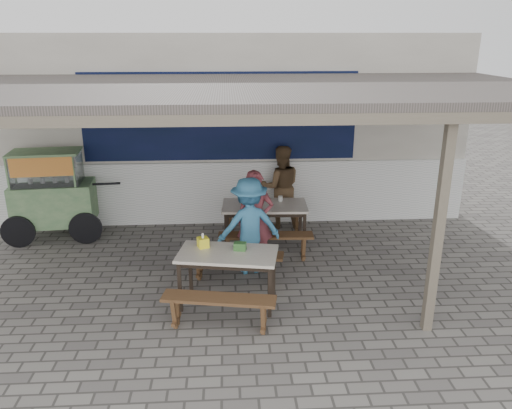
{
  "coord_description": "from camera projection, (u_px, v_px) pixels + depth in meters",
  "views": [
    {
      "loc": [
        -0.08,
        -6.15,
        3.48
      ],
      "look_at": [
        0.33,
        0.9,
        1.06
      ],
      "focal_mm": 35.0,
      "sensor_mm": 36.0,
      "label": 1
    }
  ],
  "objects": [
    {
      "name": "ground",
      "position": [
        236.0,
        298.0,
        6.94
      ],
      "size": [
        60.0,
        60.0,
        0.0
      ],
      "primitive_type": "plane",
      "color": "slate",
      "rests_on": "ground"
    },
    {
      "name": "back_wall",
      "position": [
        231.0,
        129.0,
        9.76
      ],
      "size": [
        9.0,
        1.28,
        3.5
      ],
      "color": "beige",
      "rests_on": "ground"
    },
    {
      "name": "warung_roof",
      "position": [
        233.0,
        92.0,
        6.91
      ],
      "size": [
        9.0,
        4.21,
        2.81
      ],
      "color": "#58504C",
      "rests_on": "ground"
    },
    {
      "name": "table_left",
      "position": [
        265.0,
        209.0,
        8.44
      ],
      "size": [
        1.45,
        0.8,
        0.75
      ],
      "rotation": [
        0.0,
        0.0,
        -0.04
      ],
      "color": "beige",
      "rests_on": "ground"
    },
    {
      "name": "bench_left_street",
      "position": [
        266.0,
        241.0,
        7.99
      ],
      "size": [
        1.53,
        0.34,
        0.45
      ],
      "rotation": [
        0.0,
        0.0,
        -0.04
      ],
      "color": "brown",
      "rests_on": "ground"
    },
    {
      "name": "bench_left_wall",
      "position": [
        263.0,
        216.0,
        9.1
      ],
      "size": [
        1.53,
        0.34,
        0.45
      ],
      "rotation": [
        0.0,
        0.0,
        -0.04
      ],
      "color": "brown",
      "rests_on": "ground"
    },
    {
      "name": "table_right",
      "position": [
        228.0,
        258.0,
        6.6
      ],
      "size": [
        1.4,
        0.91,
        0.75
      ],
      "rotation": [
        0.0,
        0.0,
        -0.18
      ],
      "color": "beige",
      "rests_on": "ground"
    },
    {
      "name": "bench_right_street",
      "position": [
        219.0,
        306.0,
        6.09
      ],
      "size": [
        1.42,
        0.52,
        0.45
      ],
      "rotation": [
        0.0,
        0.0,
        -0.18
      ],
      "color": "brown",
      "rests_on": "ground"
    },
    {
      "name": "bench_right_wall",
      "position": [
        236.0,
        260.0,
        7.32
      ],
      "size": [
        1.42,
        0.52,
        0.45
      ],
      "rotation": [
        0.0,
        0.0,
        -0.18
      ],
      "color": "brown",
      "rests_on": "ground"
    },
    {
      "name": "vendor_cart",
      "position": [
        52.0,
        192.0,
        8.73
      ],
      "size": [
        1.96,
        0.9,
        1.59
      ],
      "rotation": [
        0.0,
        0.0,
        0.09
      ],
      "color": "#7F9F6A",
      "rests_on": "ground"
    },
    {
      "name": "patron_street_side",
      "position": [
        255.0,
        220.0,
        7.65
      ],
      "size": [
        0.6,
        0.43,
        1.55
      ],
      "primitive_type": "imported",
      "rotation": [
        0.0,
        0.0,
        -0.1
      ],
      "color": "brown",
      "rests_on": "ground"
    },
    {
      "name": "patron_wall_side",
      "position": [
        281.0,
        187.0,
        9.3
      ],
      "size": [
        0.78,
        0.61,
        1.56
      ],
      "primitive_type": "imported",
      "rotation": [
        0.0,
        0.0,
        3.17
      ],
      "color": "brown",
      "rests_on": "ground"
    },
    {
      "name": "patron_right_table",
      "position": [
        249.0,
        226.0,
        7.5
      ],
      "size": [
        1.06,
        0.74,
        1.49
      ],
      "primitive_type": "imported",
      "rotation": [
        0.0,
        0.0,
        3.34
      ],
      "color": "teal",
      "rests_on": "ground"
    },
    {
      "name": "tissue_box",
      "position": [
        203.0,
        242.0,
        6.71
      ],
      "size": [
        0.17,
        0.17,
        0.14
      ],
      "primitive_type": "cube",
      "rotation": [
        0.0,
        0.0,
        0.34
      ],
      "color": "yellow",
      "rests_on": "table_right"
    },
    {
      "name": "donation_box",
      "position": [
        240.0,
        246.0,
        6.63
      ],
      "size": [
        0.18,
        0.14,
        0.11
      ],
      "primitive_type": "cube",
      "rotation": [
        0.0,
        0.0,
        -0.2
      ],
      "color": "#34662D",
      "rests_on": "table_right"
    },
    {
      "name": "condiment_jar",
      "position": [
        280.0,
        198.0,
        8.59
      ],
      "size": [
        0.08,
        0.08,
        0.09
      ],
      "primitive_type": "cylinder",
      "color": "silver",
      "rests_on": "table_left"
    },
    {
      "name": "condiment_bowl",
      "position": [
        250.0,
        204.0,
        8.36
      ],
      "size": [
        0.2,
        0.2,
        0.04
      ],
      "primitive_type": "imported",
      "rotation": [
        0.0,
        0.0,
        0.19
      ],
      "color": "silver",
      "rests_on": "table_left"
    }
  ]
}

